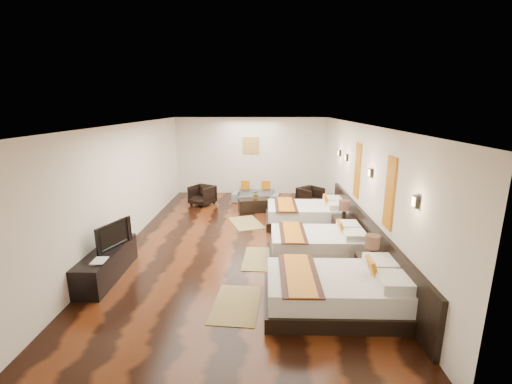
{
  "coord_description": "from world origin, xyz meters",
  "views": [
    {
      "loc": [
        0.5,
        -7.88,
        3.21
      ],
      "look_at": [
        0.29,
        0.5,
        1.1
      ],
      "focal_mm": 24.17,
      "sensor_mm": 36.0,
      "label": 1
    }
  ],
  "objects_px": {
    "nightstand_a": "(370,267)",
    "armchair_left": "(202,195)",
    "sofa": "(256,196)",
    "bed_mid": "(319,243)",
    "tv": "(111,234)",
    "tv_console": "(107,264)",
    "bed_near": "(338,291)",
    "coffee_table": "(255,205)",
    "figurine": "(121,227)",
    "nightstand_b": "(343,225)",
    "table_plant": "(256,194)",
    "armchair_right": "(310,197)",
    "bed_far": "(308,214)",
    "book": "(93,261)"
  },
  "relations": [
    {
      "from": "tv_console",
      "to": "coffee_table",
      "type": "relative_size",
      "value": 1.8
    },
    {
      "from": "armchair_left",
      "to": "coffee_table",
      "type": "bearing_deg",
      "value": 8.32
    },
    {
      "from": "bed_mid",
      "to": "book",
      "type": "distance_m",
      "value": 4.5
    },
    {
      "from": "bed_mid",
      "to": "book",
      "type": "height_order",
      "value": "bed_mid"
    },
    {
      "from": "bed_far",
      "to": "book",
      "type": "distance_m",
      "value": 5.57
    },
    {
      "from": "armchair_right",
      "to": "nightstand_a",
      "type": "bearing_deg",
      "value": -126.31
    },
    {
      "from": "tv_console",
      "to": "armchair_left",
      "type": "distance_m",
      "value": 5.1
    },
    {
      "from": "bed_mid",
      "to": "sofa",
      "type": "relative_size",
      "value": 1.33
    },
    {
      "from": "bed_near",
      "to": "armchair_left",
      "type": "bearing_deg",
      "value": 118.67
    },
    {
      "from": "table_plant",
      "to": "nightstand_a",
      "type": "bearing_deg",
      "value": -63.73
    },
    {
      "from": "sofa",
      "to": "bed_near",
      "type": "bearing_deg",
      "value": -68.01
    },
    {
      "from": "armchair_left",
      "to": "coffee_table",
      "type": "relative_size",
      "value": 0.71
    },
    {
      "from": "armchair_left",
      "to": "coffee_table",
      "type": "height_order",
      "value": "armchair_left"
    },
    {
      "from": "bed_near",
      "to": "book",
      "type": "distance_m",
      "value": 4.23
    },
    {
      "from": "bed_far",
      "to": "bed_near",
      "type": "bearing_deg",
      "value": -89.98
    },
    {
      "from": "tv_console",
      "to": "tv",
      "type": "height_order",
      "value": "tv"
    },
    {
      "from": "armchair_left",
      "to": "tv_console",
      "type": "bearing_deg",
      "value": -71.11
    },
    {
      "from": "sofa",
      "to": "nightstand_a",
      "type": "bearing_deg",
      "value": -59.27
    },
    {
      "from": "armchair_right",
      "to": "coffee_table",
      "type": "height_order",
      "value": "armchair_right"
    },
    {
      "from": "bed_near",
      "to": "figurine",
      "type": "bearing_deg",
      "value": 157.84
    },
    {
      "from": "bed_near",
      "to": "sofa",
      "type": "relative_size",
      "value": 1.47
    },
    {
      "from": "nightstand_b",
      "to": "table_plant",
      "type": "xyz_separation_m",
      "value": [
        -2.2,
        2.2,
        0.2
      ]
    },
    {
      "from": "bed_near",
      "to": "bed_far",
      "type": "height_order",
      "value": "bed_near"
    },
    {
      "from": "nightstand_a",
      "to": "bed_near",
      "type": "bearing_deg",
      "value": -133.42
    },
    {
      "from": "sofa",
      "to": "armchair_left",
      "type": "relative_size",
      "value": 2.2
    },
    {
      "from": "armchair_left",
      "to": "tv",
      "type": "bearing_deg",
      "value": -70.91
    },
    {
      "from": "tv_console",
      "to": "coffee_table",
      "type": "xyz_separation_m",
      "value": [
        2.7,
        4.33,
        -0.08
      ]
    },
    {
      "from": "coffee_table",
      "to": "tv",
      "type": "bearing_deg",
      "value": -122.58
    },
    {
      "from": "table_plant",
      "to": "bed_mid",
      "type": "bearing_deg",
      "value": -65.62
    },
    {
      "from": "armchair_left",
      "to": "table_plant",
      "type": "bearing_deg",
      "value": 7.94
    },
    {
      "from": "bed_near",
      "to": "tv",
      "type": "xyz_separation_m",
      "value": [
        -4.15,
        1.12,
        0.5
      ]
    },
    {
      "from": "tv_console",
      "to": "figurine",
      "type": "xyz_separation_m",
      "value": [
        0.0,
        0.77,
        0.46
      ]
    },
    {
      "from": "bed_mid",
      "to": "tv",
      "type": "height_order",
      "value": "tv"
    },
    {
      "from": "figurine",
      "to": "armchair_left",
      "type": "bearing_deg",
      "value": 77.48
    },
    {
      "from": "tv_console",
      "to": "armchair_right",
      "type": "height_order",
      "value": "armchair_right"
    },
    {
      "from": "figurine",
      "to": "table_plant",
      "type": "xyz_separation_m",
      "value": [
        2.75,
        3.53,
        -0.19
      ]
    },
    {
      "from": "sofa",
      "to": "book",
      "type": "bearing_deg",
      "value": -106.02
    },
    {
      "from": "figurine",
      "to": "armchair_left",
      "type": "xyz_separation_m",
      "value": [
        0.94,
        4.25,
        -0.41
      ]
    },
    {
      "from": "coffee_table",
      "to": "bed_far",
      "type": "bearing_deg",
      "value": -38.34
    },
    {
      "from": "bed_near",
      "to": "nightstand_b",
      "type": "height_order",
      "value": "nightstand_b"
    },
    {
      "from": "bed_near",
      "to": "tv",
      "type": "bearing_deg",
      "value": 164.92
    },
    {
      "from": "bed_mid",
      "to": "sofa",
      "type": "distance_m",
      "value": 4.53
    },
    {
      "from": "nightstand_a",
      "to": "armchair_right",
      "type": "relative_size",
      "value": 1.37
    },
    {
      "from": "armchair_right",
      "to": "coffee_table",
      "type": "relative_size",
      "value": 0.7
    },
    {
      "from": "tv",
      "to": "armchair_right",
      "type": "distance_m",
      "value": 6.53
    },
    {
      "from": "sofa",
      "to": "table_plant",
      "type": "height_order",
      "value": "table_plant"
    },
    {
      "from": "nightstand_a",
      "to": "figurine",
      "type": "relative_size",
      "value": 2.57
    },
    {
      "from": "nightstand_a",
      "to": "armchair_left",
      "type": "xyz_separation_m",
      "value": [
        -4.0,
        5.17,
        -0.01
      ]
    },
    {
      "from": "book",
      "to": "armchair_left",
      "type": "bearing_deg",
      "value": 80.29
    },
    {
      "from": "bed_mid",
      "to": "coffee_table",
      "type": "bearing_deg",
      "value": 114.79
    }
  ]
}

